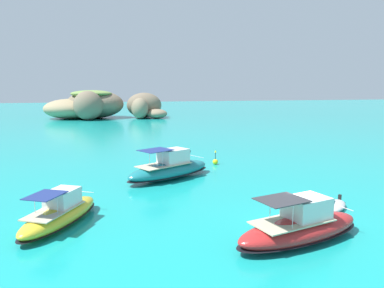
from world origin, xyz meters
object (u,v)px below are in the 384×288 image
at_px(islet_large, 87,105).
at_px(islet_small, 145,107).
at_px(motorboat_yellow, 60,213).
at_px(motorboat_red, 301,227).
at_px(channel_buoy, 215,161).
at_px(dinghy_tender, 336,205).
at_px(motorboat_teal, 170,169).

bearing_deg(islet_large, islet_small, -9.95).
distance_m(islet_small, motorboat_yellow, 76.28).
bearing_deg(islet_small, motorboat_yellow, -102.14).
bearing_deg(motorboat_yellow, motorboat_red, -25.73).
relative_size(motorboat_red, motorboat_yellow, 1.17).
bearing_deg(islet_small, channel_buoy, -91.86).
bearing_deg(dinghy_tender, channel_buoy, 100.90).
xyz_separation_m(motorboat_teal, channel_buoy, (5.72, 4.34, -0.52)).
relative_size(dinghy_tender, channel_buoy, 1.80).
relative_size(motorboat_teal, dinghy_tender, 3.31).
height_order(motorboat_teal, dinghy_tender, motorboat_teal).
relative_size(islet_small, dinghy_tender, 4.41).
height_order(motorboat_red, dinghy_tender, motorboat_red).
bearing_deg(islet_large, motorboat_red, -82.63).
relative_size(islet_small, motorboat_red, 1.46).
bearing_deg(motorboat_teal, dinghy_tender, -51.10).
bearing_deg(islet_small, islet_large, 170.05).
xyz_separation_m(motorboat_red, dinghy_tender, (5.02, 3.70, -0.55)).
relative_size(motorboat_yellow, channel_buoy, 4.62).
bearing_deg(islet_large, motorboat_yellow, -90.88).
bearing_deg(motorboat_yellow, islet_large, 89.12).
relative_size(islet_large, dinghy_tender, 9.77).
relative_size(islet_small, motorboat_teal, 1.33).
distance_m(islet_small, dinghy_tender, 76.64).
height_order(motorboat_red, motorboat_teal, motorboat_teal).
distance_m(motorboat_teal, channel_buoy, 7.20).
xyz_separation_m(islet_large, motorboat_red, (10.72, -82.88, -2.63)).
bearing_deg(motorboat_teal, islet_large, 95.94).
xyz_separation_m(islet_large, motorboat_teal, (7.13, -68.51, -2.54)).
relative_size(islet_small, motorboat_yellow, 1.72).
relative_size(islet_large, channel_buoy, 17.56).
xyz_separation_m(islet_small, motorboat_red, (-4.14, -80.28, -2.23)).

